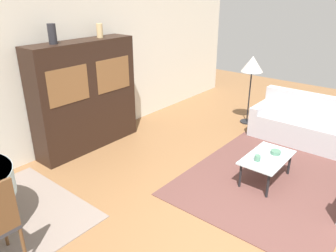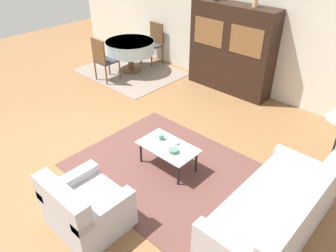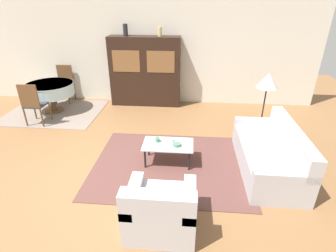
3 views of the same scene
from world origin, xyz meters
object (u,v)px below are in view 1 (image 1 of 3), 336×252
at_px(floor_lamp, 252,66).
at_px(bowl, 276,152).
at_px(vase_tall, 52,34).
at_px(vase_short, 100,31).
at_px(bowl_small, 261,152).
at_px(coffee_table, 267,159).
at_px(couch, 310,126).
at_px(display_cabinet, 86,96).
at_px(cup, 257,158).

relative_size(floor_lamp, bowl, 9.75).
relative_size(vase_tall, vase_short, 1.28).
height_order(bowl, bowl_small, bowl).
relative_size(bowl, vase_tall, 0.48).
height_order(coffee_table, vase_short, vase_short).
bearing_deg(vase_short, bowl, -78.13).
height_order(bowl_small, vase_short, vase_short).
relative_size(couch, vase_short, 8.50).
height_order(couch, display_cabinet, display_cabinet).
distance_m(couch, vase_short, 4.09).
distance_m(coffee_table, bowl_small, 0.14).
height_order(display_cabinet, floor_lamp, display_cabinet).
height_order(couch, bowl_small, couch).
height_order(bowl_small, vase_tall, vase_tall).
distance_m(cup, bowl_small, 0.25).
bearing_deg(cup, vase_tall, 111.96).
bearing_deg(couch, vase_tall, 46.57).
xyz_separation_m(coffee_table, bowl, (0.16, -0.05, 0.07)).
bearing_deg(coffee_table, floor_lamp, 33.25).
xyz_separation_m(vase_tall, vase_short, (0.89, 0.00, -0.03)).
relative_size(bowl, vase_short, 0.62).
relative_size(display_cabinet, bowl_small, 18.85).
bearing_deg(couch, floor_lamp, -5.54).
bearing_deg(couch, bowl, 90.36).
height_order(cup, bowl, cup).
xyz_separation_m(display_cabinet, floor_lamp, (2.79, -1.68, 0.27)).
bearing_deg(couch, coffee_table, 88.64).
height_order(couch, vase_tall, vase_tall).
xyz_separation_m(floor_lamp, bowl, (-1.75, -1.31, -0.77)).
xyz_separation_m(cup, vase_short, (-0.27, 2.87, 1.53)).
height_order(floor_lamp, cup, floor_lamp).
bearing_deg(floor_lamp, display_cabinet, 149.05).
height_order(display_cabinet, bowl_small, display_cabinet).
bearing_deg(vase_tall, floor_lamp, -27.17).
bearing_deg(vase_short, cup, -84.66).
distance_m(couch, cup, 1.99).
relative_size(couch, cup, 22.98).
xyz_separation_m(floor_lamp, vase_short, (-2.38, 1.68, 0.77)).
distance_m(couch, floor_lamp, 1.58).
bearing_deg(cup, bowl, -17.89).
distance_m(bowl, vase_tall, 3.70).
relative_size(display_cabinet, vase_tall, 6.39).
relative_size(floor_lamp, cup, 16.36).
relative_size(coffee_table, cup, 10.51).
bearing_deg(display_cabinet, vase_tall, 179.89).
relative_size(coffee_table, bowl_small, 8.95).
height_order(display_cabinet, cup, display_cabinet).
relative_size(coffee_table, vase_tall, 3.03).
xyz_separation_m(bowl_small, vase_tall, (-1.40, 2.82, 1.58)).
height_order(bowl, vase_short, vase_short).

